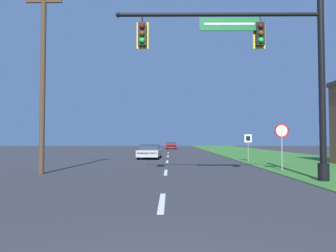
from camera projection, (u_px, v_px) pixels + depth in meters
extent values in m
cube|color=#38752D|center=(273.00, 156.00, 32.73)|extent=(10.00, 110.00, 0.04)
cube|color=silver|center=(162.00, 202.00, 8.81)|extent=(0.16, 2.80, 0.01)
cube|color=silver|center=(166.00, 172.00, 16.81)|extent=(0.16, 2.80, 0.01)
cube|color=silver|center=(167.00, 162.00, 24.80)|extent=(0.16, 2.80, 0.01)
cube|color=silver|center=(168.00, 156.00, 32.79)|extent=(0.16, 2.80, 0.01)
cube|color=silver|center=(168.00, 153.00, 40.79)|extent=(0.16, 2.80, 0.01)
cylinder|color=black|center=(324.00, 172.00, 13.15)|extent=(0.44, 0.44, 0.70)
cylinder|color=black|center=(322.00, 89.00, 13.28)|extent=(0.26, 0.26, 7.39)
cylinder|color=black|center=(219.00, 15.00, 13.44)|extent=(8.32, 0.16, 0.16)
sphere|color=black|center=(118.00, 15.00, 13.46)|extent=(0.21, 0.21, 0.21)
cube|color=#196B33|center=(229.00, 24.00, 13.42)|extent=(2.47, 0.06, 0.55)
cube|color=white|center=(230.00, 24.00, 13.38)|extent=(2.07, 0.01, 0.08)
cylinder|color=black|center=(142.00, 19.00, 13.45)|extent=(0.06, 0.06, 0.35)
cube|color=yellow|center=(143.00, 36.00, 13.56)|extent=(0.50, 0.03, 1.11)
cube|color=black|center=(142.00, 35.00, 13.42)|extent=(0.34, 0.24, 0.95)
sphere|color=#4C0F0C|center=(142.00, 27.00, 13.29)|extent=(0.22, 0.22, 0.22)
sphere|color=#51380F|center=(142.00, 33.00, 13.28)|extent=(0.22, 0.22, 0.22)
sphere|color=green|center=(142.00, 40.00, 13.27)|extent=(0.22, 0.22, 0.22)
cylinder|color=black|center=(260.00, 19.00, 13.42)|extent=(0.06, 0.06, 0.35)
cube|color=yellow|center=(259.00, 35.00, 13.53)|extent=(0.50, 0.03, 1.11)
cube|color=black|center=(260.00, 34.00, 13.39)|extent=(0.34, 0.24, 0.95)
sphere|color=#4C0F0C|center=(261.00, 26.00, 13.26)|extent=(0.22, 0.22, 0.22)
sphere|color=#51380F|center=(261.00, 33.00, 13.25)|extent=(0.22, 0.22, 0.22)
sphere|color=green|center=(261.00, 40.00, 13.24)|extent=(0.22, 0.22, 0.22)
cylinder|color=black|center=(160.00, 154.00, 30.57)|extent=(0.22, 0.64, 0.64)
cylinder|color=black|center=(143.00, 154.00, 30.65)|extent=(0.22, 0.64, 0.64)
cylinder|color=black|center=(157.00, 156.00, 27.34)|extent=(0.22, 0.64, 0.64)
cylinder|color=black|center=(138.00, 156.00, 27.41)|extent=(0.22, 0.64, 0.64)
cube|color=#B7B7BC|center=(150.00, 153.00, 29.00)|extent=(2.01, 4.72, 0.55)
cube|color=#283342|center=(150.00, 147.00, 29.14)|extent=(1.68, 2.02, 0.42)
cube|color=#B7B7BC|center=(150.00, 145.00, 29.14)|extent=(1.64, 1.97, 0.06)
cube|color=#B71414|center=(147.00, 153.00, 26.72)|extent=(1.68, 0.13, 0.14)
cylinder|color=black|center=(176.00, 147.00, 58.74)|extent=(0.22, 0.64, 0.64)
cylinder|color=black|center=(167.00, 147.00, 58.75)|extent=(0.22, 0.64, 0.64)
cylinder|color=black|center=(176.00, 147.00, 55.76)|extent=(0.22, 0.64, 0.64)
cylinder|color=black|center=(167.00, 147.00, 55.77)|extent=(0.22, 0.64, 0.64)
cube|color=#AD1414|center=(171.00, 146.00, 57.26)|extent=(1.82, 4.38, 0.55)
cube|color=#283342|center=(171.00, 143.00, 57.39)|extent=(1.60, 1.84, 0.42)
cube|color=#AD1414|center=(171.00, 142.00, 57.40)|extent=(1.57, 1.80, 0.06)
cube|color=#B71414|center=(171.00, 146.00, 55.11)|extent=(1.67, 0.06, 0.14)
cylinder|color=gray|center=(282.00, 150.00, 17.50)|extent=(0.07, 0.07, 2.20)
cylinder|color=red|center=(282.00, 131.00, 17.54)|extent=(0.76, 0.04, 0.76)
cylinder|color=white|center=(282.00, 131.00, 17.52)|extent=(0.61, 0.01, 0.61)
cylinder|color=gray|center=(248.00, 148.00, 24.46)|extent=(0.06, 0.06, 2.00)
cube|color=white|center=(248.00, 138.00, 24.49)|extent=(0.55, 0.04, 0.60)
cube|color=black|center=(248.00, 138.00, 24.47)|extent=(0.31, 0.01, 0.34)
cylinder|color=#4C3823|center=(43.00, 78.00, 16.30)|extent=(0.26, 0.26, 9.54)
cube|color=#4C3823|center=(44.00, 1.00, 16.45)|extent=(1.80, 0.12, 0.12)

